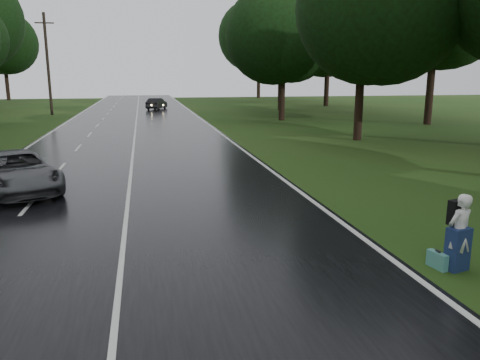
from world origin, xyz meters
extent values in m
plane|color=#243F12|center=(0.00, 0.00, 0.00)|extent=(160.00, 160.00, 0.00)
cube|color=black|center=(0.00, 20.00, 0.02)|extent=(12.00, 140.00, 0.04)
cube|color=silver|center=(0.00, 20.00, 0.04)|extent=(0.12, 140.00, 0.01)
imported|color=#4E4F53|center=(-3.76, 9.92, 0.73)|extent=(4.09, 5.51, 1.39)
imported|color=black|center=(2.23, 49.65, 0.69)|extent=(2.66, 4.20, 1.31)
imported|color=silver|center=(6.89, 0.93, 0.82)|extent=(0.68, 0.54, 1.64)
cube|color=navy|center=(6.89, 0.93, 0.46)|extent=(0.52, 0.42, 0.92)
cube|color=black|center=(6.95, 1.16, 1.18)|extent=(0.41, 0.29, 0.52)
cube|color=teal|center=(6.54, 1.08, 0.18)|extent=(0.23, 0.51, 0.35)
camera|label=1|loc=(0.59, -7.26, 3.99)|focal=35.43mm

